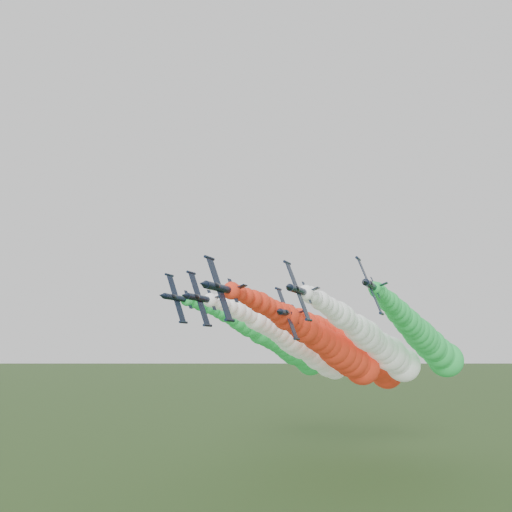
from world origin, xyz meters
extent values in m
cylinder|color=black|center=(2.65, -17.31, 41.42)|extent=(1.58, 10.02, 1.58)
cone|color=black|center=(2.65, -23.21, 41.42)|extent=(1.43, 2.00, 1.43)
cone|color=black|center=(2.65, -11.85, 41.42)|extent=(1.43, 1.00, 1.43)
ellipsoid|color=black|center=(3.07, -19.53, 41.58)|extent=(0.95, 2.09, 1.09)
cube|color=black|center=(2.50, -17.53, 41.36)|extent=(3.86, 2.12, 10.07)
cylinder|color=black|center=(0.63, -17.53, 46.37)|extent=(0.63, 2.90, 0.63)
cylinder|color=black|center=(4.36, -17.53, 36.35)|extent=(0.63, 2.90, 0.63)
cube|color=black|center=(3.85, -13.07, 41.87)|extent=(2.45, 1.67, 1.04)
cube|color=black|center=(2.81, -13.07, 41.48)|extent=(1.58, 1.23, 4.00)
sphere|color=red|center=(2.65, -13.41, 41.42)|extent=(2.99, 2.99, 2.99)
sphere|color=red|center=(2.67, -10.49, 41.31)|extent=(2.80, 2.80, 2.80)
sphere|color=red|center=(2.74, -7.58, 41.09)|extent=(2.99, 2.99, 2.99)
sphere|color=red|center=(2.84, -4.66, 40.78)|extent=(3.47, 3.47, 3.47)
sphere|color=red|center=(2.99, -1.74, 40.41)|extent=(4.01, 4.01, 4.01)
sphere|color=red|center=(3.18, 1.17, 39.98)|extent=(3.79, 3.79, 3.79)
sphere|color=red|center=(3.41, 4.09, 39.49)|extent=(4.01, 4.01, 4.01)
sphere|color=red|center=(3.68, 7.00, 38.95)|extent=(4.63, 4.63, 4.63)
sphere|color=red|center=(3.99, 9.92, 38.36)|extent=(5.50, 5.50, 5.50)
sphere|color=red|center=(4.35, 12.83, 37.72)|extent=(4.85, 4.85, 4.85)
sphere|color=red|center=(4.75, 15.75, 37.04)|extent=(5.50, 5.50, 5.50)
sphere|color=red|center=(5.19, 18.66, 36.32)|extent=(6.41, 6.41, 6.41)
sphere|color=red|center=(5.67, 21.58, 35.56)|extent=(5.73, 5.73, 5.73)
sphere|color=red|center=(6.20, 24.50, 34.76)|extent=(6.56, 6.56, 6.56)
sphere|color=red|center=(6.76, 27.41, 33.92)|extent=(6.64, 6.64, 6.64)
sphere|color=red|center=(7.37, 30.33, 33.04)|extent=(6.78, 6.78, 6.78)
sphere|color=red|center=(8.02, 33.24, 32.13)|extent=(7.99, 7.99, 7.99)
sphere|color=red|center=(8.71, 36.16, 31.19)|extent=(8.68, 8.68, 8.68)
sphere|color=red|center=(9.45, 39.07, 30.21)|extent=(8.74, 8.74, 8.74)
sphere|color=red|center=(10.22, 41.99, 29.19)|extent=(9.04, 9.04, 9.04)
sphere|color=red|center=(11.04, 44.91, 28.15)|extent=(7.89, 7.89, 7.89)
sphere|color=red|center=(11.90, 47.82, 27.07)|extent=(9.31, 9.31, 9.31)
cylinder|color=black|center=(-7.71, -5.10, 41.28)|extent=(1.58, 10.02, 1.58)
cone|color=black|center=(-7.71, -11.01, 41.28)|extent=(1.43, 2.00, 1.43)
cone|color=black|center=(-7.71, 0.36, 41.28)|extent=(1.43, 1.00, 1.43)
ellipsoid|color=black|center=(-7.30, -7.33, 41.43)|extent=(0.95, 2.09, 1.09)
cube|color=black|center=(-7.87, -5.33, 41.22)|extent=(3.86, 2.12, 10.07)
cylinder|color=black|center=(-9.74, -5.33, 46.23)|extent=(0.63, 2.90, 0.63)
cylinder|color=black|center=(-6.00, -5.33, 36.21)|extent=(0.63, 2.90, 0.63)
cube|color=black|center=(-6.51, -0.87, 41.72)|extent=(2.45, 1.67, 1.04)
cube|color=black|center=(-7.56, -0.87, 41.33)|extent=(1.58, 1.23, 4.00)
sphere|color=white|center=(-7.71, -1.20, 41.28)|extent=(2.78, 2.78, 2.78)
sphere|color=white|center=(-7.69, 1.71, 41.17)|extent=(3.07, 3.07, 3.07)
sphere|color=white|center=(-7.63, 4.63, 40.94)|extent=(2.91, 2.91, 2.91)
sphere|color=white|center=(-7.52, 7.54, 40.64)|extent=(3.25, 3.25, 3.25)
sphere|color=white|center=(-7.38, 10.46, 40.27)|extent=(4.10, 4.10, 4.10)
sphere|color=white|center=(-7.19, 13.37, 39.83)|extent=(4.16, 4.16, 4.16)
sphere|color=white|center=(-6.96, 16.29, 39.34)|extent=(3.82, 3.82, 3.82)
sphere|color=white|center=(-6.69, 19.21, 38.80)|extent=(5.29, 5.29, 5.29)
sphere|color=white|center=(-6.37, 22.12, 38.21)|extent=(5.31, 5.31, 5.31)
sphere|color=white|center=(-6.01, 25.04, 37.58)|extent=(5.28, 5.28, 5.28)
sphere|color=white|center=(-5.62, 27.95, 36.90)|extent=(5.30, 5.30, 5.30)
sphere|color=white|center=(-5.18, 30.87, 36.18)|extent=(5.80, 5.80, 5.80)
sphere|color=white|center=(-4.69, 33.78, 35.41)|extent=(6.42, 6.42, 6.42)
sphere|color=white|center=(-4.17, 36.70, 34.61)|extent=(7.52, 7.52, 7.52)
sphere|color=white|center=(-3.60, 39.61, 33.77)|extent=(7.79, 7.79, 7.79)
sphere|color=white|center=(-2.99, 42.53, 32.90)|extent=(7.63, 7.63, 7.63)
sphere|color=white|center=(-2.34, 45.45, 31.99)|extent=(6.59, 6.59, 6.59)
sphere|color=white|center=(-1.65, 48.36, 31.04)|extent=(7.37, 7.37, 7.37)
sphere|color=white|center=(-0.92, 51.28, 30.06)|extent=(8.36, 8.36, 8.36)
sphere|color=white|center=(-0.14, 54.19, 29.05)|extent=(7.83, 7.83, 7.83)
sphere|color=white|center=(0.68, 57.11, 28.00)|extent=(8.67, 8.67, 8.67)
sphere|color=white|center=(1.54, 60.02, 26.92)|extent=(7.93, 7.93, 7.93)
cylinder|color=black|center=(11.82, -5.60, 41.87)|extent=(1.58, 10.02, 1.58)
cone|color=black|center=(11.82, -11.50, 41.87)|extent=(1.43, 2.00, 1.43)
cone|color=black|center=(11.82, -0.14, 41.87)|extent=(1.43, 1.00, 1.43)
ellipsoid|color=black|center=(12.23, -7.82, 42.02)|extent=(0.95, 2.09, 1.09)
cube|color=black|center=(11.66, -5.82, 41.81)|extent=(3.86, 2.12, 10.07)
cylinder|color=black|center=(9.79, -5.82, 46.82)|extent=(0.63, 2.90, 0.63)
cylinder|color=black|center=(13.53, -5.82, 36.80)|extent=(0.63, 2.90, 0.63)
cube|color=black|center=(13.02, -1.36, 42.31)|extent=(2.45, 1.67, 1.04)
cube|color=black|center=(11.97, -1.36, 41.92)|extent=(1.58, 1.23, 4.00)
sphere|color=white|center=(11.82, -1.70, 41.87)|extent=(2.87, 2.87, 2.87)
sphere|color=white|center=(11.84, 1.22, 41.76)|extent=(3.30, 3.30, 3.30)
sphere|color=white|center=(11.90, 4.13, 41.53)|extent=(3.03, 3.03, 3.03)
sphere|color=white|center=(12.01, 7.05, 41.23)|extent=(3.85, 3.85, 3.85)
sphere|color=white|center=(12.15, 9.96, 40.86)|extent=(3.72, 3.72, 3.72)
sphere|color=white|center=(12.34, 12.88, 40.42)|extent=(4.09, 4.09, 4.09)
sphere|color=white|center=(12.57, 15.80, 39.93)|extent=(4.29, 4.29, 4.29)
sphere|color=white|center=(12.85, 18.71, 39.39)|extent=(5.31, 5.31, 5.31)
sphere|color=white|center=(13.16, 21.63, 38.80)|extent=(5.49, 5.49, 5.49)
sphere|color=white|center=(13.52, 24.54, 38.17)|extent=(4.77, 4.77, 4.77)
sphere|color=white|center=(13.91, 27.46, 37.49)|extent=(5.14, 5.14, 5.14)
sphere|color=white|center=(14.36, 30.37, 36.77)|extent=(6.31, 6.31, 6.31)
sphere|color=white|center=(14.84, 33.29, 36.00)|extent=(6.57, 6.57, 6.57)
sphere|color=white|center=(15.36, 36.21, 35.20)|extent=(7.36, 7.36, 7.36)
sphere|color=white|center=(15.93, 39.12, 34.36)|extent=(6.95, 6.95, 6.95)
sphere|color=white|center=(16.54, 42.04, 33.49)|extent=(6.28, 6.28, 6.28)
sphere|color=white|center=(17.19, 44.95, 32.58)|extent=(7.38, 7.38, 7.38)
sphere|color=white|center=(17.88, 47.87, 31.63)|extent=(7.56, 7.56, 7.56)
sphere|color=white|center=(18.61, 50.78, 30.65)|extent=(9.09, 9.09, 9.09)
sphere|color=white|center=(19.39, 53.70, 29.64)|extent=(8.58, 8.58, 8.58)
sphere|color=white|center=(20.21, 56.61, 28.59)|extent=(7.56, 7.56, 7.56)
sphere|color=white|center=(21.07, 59.53, 27.51)|extent=(9.54, 9.54, 9.54)
cylinder|color=black|center=(-17.35, 2.38, 42.36)|extent=(1.58, 10.02, 1.58)
cone|color=black|center=(-17.35, -3.53, 42.36)|extent=(1.43, 2.00, 1.43)
cone|color=black|center=(-17.35, 7.83, 42.36)|extent=(1.43, 1.00, 1.43)
ellipsoid|color=black|center=(-16.93, 0.15, 42.51)|extent=(0.95, 2.09, 1.09)
cube|color=black|center=(-17.50, 2.15, 42.30)|extent=(3.86, 2.12, 10.07)
cylinder|color=black|center=(-19.37, 2.15, 47.31)|extent=(0.63, 2.90, 0.63)
cylinder|color=black|center=(-15.64, 2.15, 37.29)|extent=(0.63, 2.90, 0.63)
cube|color=black|center=(-16.15, 6.61, 42.80)|extent=(2.45, 1.67, 1.04)
cube|color=black|center=(-17.19, 6.61, 42.41)|extent=(1.58, 1.23, 4.00)
sphere|color=green|center=(-17.35, 6.27, 42.36)|extent=(2.77, 2.77, 2.77)
sphere|color=green|center=(-17.33, 9.19, 42.25)|extent=(3.14, 3.14, 3.14)
sphere|color=green|center=(-17.26, 12.11, 42.02)|extent=(3.41, 3.41, 3.41)
sphere|color=green|center=(-17.16, 15.02, 41.72)|extent=(3.77, 3.77, 3.77)
sphere|color=green|center=(-17.01, 17.94, 41.35)|extent=(3.39, 3.39, 3.39)
sphere|color=green|center=(-16.82, 20.85, 40.91)|extent=(3.85, 3.85, 3.85)
sphere|color=green|center=(-16.59, 23.77, 40.42)|extent=(4.33, 4.33, 4.33)
sphere|color=green|center=(-16.32, 26.68, 39.88)|extent=(4.39, 4.39, 4.39)
sphere|color=green|center=(-16.00, 29.60, 39.29)|extent=(5.31, 5.31, 5.31)
sphere|color=green|center=(-15.65, 32.51, 38.66)|extent=(5.77, 5.77, 5.77)
sphere|color=green|center=(-15.25, 35.43, 37.98)|extent=(6.28, 6.28, 6.28)
sphere|color=green|center=(-14.81, 38.35, 37.26)|extent=(5.49, 5.49, 5.49)
sphere|color=green|center=(-14.33, 41.26, 36.49)|extent=(7.04, 7.04, 7.04)
sphere|color=green|center=(-13.80, 44.18, 35.69)|extent=(6.61, 6.61, 6.61)
sphere|color=green|center=(-13.24, 47.09, 34.85)|extent=(6.66, 6.66, 6.66)
sphere|color=green|center=(-12.63, 50.01, 33.98)|extent=(6.64, 6.64, 6.64)
sphere|color=green|center=(-11.98, 52.92, 33.07)|extent=(7.09, 7.09, 7.09)
sphere|color=green|center=(-11.29, 55.84, 32.12)|extent=(7.90, 7.90, 7.90)
sphere|color=green|center=(-10.55, 58.76, 31.14)|extent=(8.48, 8.48, 8.48)
sphere|color=green|center=(-9.78, 61.67, 30.13)|extent=(7.47, 7.47, 7.47)
sphere|color=green|center=(-8.96, 64.59, 29.08)|extent=(7.87, 7.87, 7.87)
sphere|color=green|center=(-8.10, 67.50, 28.00)|extent=(8.99, 8.99, 8.99)
cylinder|color=black|center=(22.75, 2.25, 43.12)|extent=(1.58, 10.02, 1.58)
cone|color=black|center=(22.75, -3.65, 43.12)|extent=(1.43, 2.00, 1.43)
cone|color=black|center=(22.75, 7.71, 43.12)|extent=(1.43, 1.00, 1.43)
ellipsoid|color=black|center=(23.17, 0.02, 43.28)|extent=(0.95, 2.09, 1.09)
cube|color=black|center=(22.60, 2.03, 43.06)|extent=(3.86, 2.12, 10.07)
cylinder|color=black|center=(20.73, 2.03, 48.07)|extent=(0.63, 2.90, 0.63)
cylinder|color=black|center=(24.46, 2.03, 38.05)|extent=(0.63, 2.90, 0.63)
cube|color=black|center=(23.96, 6.48, 43.57)|extent=(2.45, 1.67, 1.04)
cube|color=black|center=(22.91, 6.48, 43.18)|extent=(1.58, 1.23, 4.00)
sphere|color=green|center=(22.75, 6.15, 43.12)|extent=(2.42, 2.42, 2.42)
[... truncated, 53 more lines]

